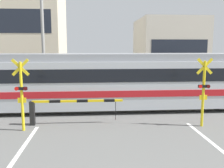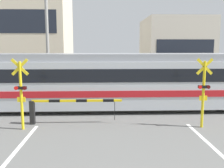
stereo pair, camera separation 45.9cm
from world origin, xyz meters
The scene contains 11 objects.
rail_track_near centered at (0.00, 10.26, 0.04)m, with size 50.00×0.10×0.08m.
rail_track_far centered at (0.00, 11.69, 0.04)m, with size 50.00×0.10×0.08m.
commuter_train centered at (-0.66, 10.97, 1.59)m, with size 20.32×2.88×2.97m.
crossing_barrier_near centered at (-2.40, 8.34, 0.78)m, with size 3.97×0.20×1.07m.
crossing_barrier_far centered at (2.40, 13.73, 0.78)m, with size 3.97×0.20×1.07m.
crossing_signal_left centered at (-3.67, 7.64, 1.58)m, with size 0.68×0.15×2.87m.
crossing_signal_right centered at (3.67, 7.64, 1.58)m, with size 0.68×0.15×2.87m.
pedestrian centered at (-1.53, 17.06, 1.05)m, with size 0.38×0.24×1.80m.
building_left_of_street centered at (-7.27, 23.35, 4.99)m, with size 6.88×7.05×9.97m.
building_right_of_street centered at (6.89, 23.35, 3.07)m, with size 6.13×7.05×6.13m.
utility_pole_streetside centered at (-4.42, 16.23, 4.03)m, with size 0.22×0.22×8.07m.
Camera 2 is at (-0.42, -2.22, 3.30)m, focal length 40.00 mm.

